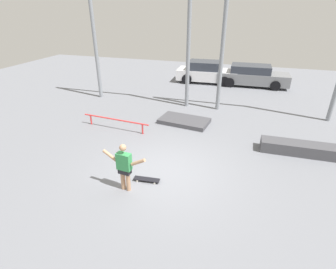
{
  "coord_description": "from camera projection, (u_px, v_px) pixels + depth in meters",
  "views": [
    {
      "loc": [
        2.17,
        -6.75,
        4.86
      ],
      "look_at": [
        -0.33,
        1.33,
        0.67
      ],
      "focal_mm": 28.0,
      "sensor_mm": 36.0,
      "label": 1
    }
  ],
  "objects": [
    {
      "name": "ground_plane",
      "position": [
        166.0,
        172.0,
        8.51
      ],
      "size": [
        36.0,
        36.0,
        0.0
      ],
      "primitive_type": "plane",
      "color": "slate"
    },
    {
      "name": "canopy_support_right",
      "position": [
        285.0,
        31.0,
        11.25
      ],
      "size": [
        5.36,
        0.2,
        6.41
      ],
      "color": "gray",
      "rests_on": "ground_plane"
    },
    {
      "name": "parked_car_grey",
      "position": [
        252.0,
        76.0,
        17.35
      ],
      "size": [
        4.58,
        1.9,
        1.35
      ],
      "rotation": [
        0.0,
        0.0,
        0.02
      ],
      "color": "slate",
      "rests_on": "ground_plane"
    },
    {
      "name": "canopy_support_left",
      "position": [
        139.0,
        28.0,
        13.06
      ],
      "size": [
        5.36,
        0.2,
        6.41
      ],
      "color": "gray",
      "rests_on": "ground_plane"
    },
    {
      "name": "parked_car_white",
      "position": [
        207.0,
        72.0,
        18.1
      ],
      "size": [
        4.14,
        1.98,
        1.44
      ],
      "rotation": [
        0.0,
        0.0,
        0.04
      ],
      "color": "white",
      "rests_on": "ground_plane"
    },
    {
      "name": "grind_rail",
      "position": [
        115.0,
        121.0,
        11.29
      ],
      "size": [
        3.17,
        0.34,
        0.47
      ],
      "rotation": [
        0.0,
        0.0,
        -0.09
      ],
      "color": "red",
      "rests_on": "ground_plane"
    },
    {
      "name": "grind_box",
      "position": [
        298.0,
        148.0,
        9.47
      ],
      "size": [
        2.57,
        0.7,
        0.42
      ],
      "primitive_type": "cube",
      "rotation": [
        0.0,
        0.0,
        0.02
      ],
      "color": "#47474C",
      "rests_on": "ground_plane"
    },
    {
      "name": "skateboard",
      "position": [
        147.0,
        179.0,
        8.03
      ],
      "size": [
        0.83,
        0.3,
        0.08
      ],
      "rotation": [
        0.0,
        0.0,
        0.09
      ],
      "color": "black",
      "rests_on": "ground_plane"
    },
    {
      "name": "manual_pad",
      "position": [
        184.0,
        121.0,
        12.0
      ],
      "size": [
        2.35,
        1.53,
        0.19
      ],
      "primitive_type": "cube",
      "rotation": [
        0.0,
        0.0,
        -0.13
      ],
      "color": "#47474C",
      "rests_on": "ground_plane"
    },
    {
      "name": "skateboarder",
      "position": [
        124.0,
        166.0,
        7.34
      ],
      "size": [
        1.36,
        0.25,
        1.49
      ],
      "rotation": [
        0.0,
        0.0,
        -0.1
      ],
      "color": "tan",
      "rests_on": "ground_plane"
    }
  ]
}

